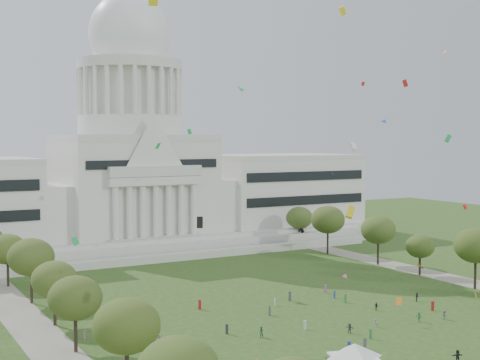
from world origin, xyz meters
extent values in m
plane|color=#2C4B1A|center=(0.00, 0.00, 0.00)|extent=(400.00, 400.00, 0.00)
cube|color=beige|center=(0.00, 115.00, 2.00)|extent=(160.00, 60.00, 4.00)
cube|color=beige|center=(0.00, 82.00, 1.00)|extent=(130.00, 3.00, 2.00)
cube|color=beige|center=(0.00, 90.00, 2.50)|extent=(140.00, 3.00, 5.00)
cube|color=silver|center=(55.00, 114.00, 15.00)|extent=(50.00, 34.00, 22.00)
cube|color=silver|center=(-27.00, 112.00, 12.00)|extent=(12.00, 26.00, 16.00)
cube|color=silver|center=(27.00, 112.00, 12.00)|extent=(12.00, 26.00, 16.00)
cube|color=silver|center=(0.00, 114.00, 18.00)|extent=(44.00, 38.00, 28.00)
cube|color=silver|center=(0.00, 94.00, 21.20)|extent=(28.00, 3.00, 2.40)
cube|color=black|center=(55.00, 96.80, 17.00)|extent=(46.00, 0.40, 11.00)
cylinder|color=silver|center=(0.00, 114.00, 37.40)|extent=(32.00, 32.00, 6.00)
cylinder|color=silver|center=(0.00, 114.00, 47.40)|extent=(28.00, 28.00, 14.00)
cylinder|color=beige|center=(0.00, 114.00, 55.90)|extent=(32.40, 32.40, 3.00)
cylinder|color=silver|center=(0.00, 114.00, 61.40)|extent=(22.00, 22.00, 8.00)
ellipsoid|color=white|center=(0.00, 114.00, 65.40)|extent=(25.00, 25.00, 26.20)
cube|color=gray|center=(-48.00, 30.00, 0.02)|extent=(8.00, 160.00, 0.04)
cube|color=gray|center=(48.00, 30.00, 0.02)|extent=(8.00, 160.00, 0.04)
ellipsoid|color=#3A5016|center=(-44.07, -2.96, 8.97)|extent=(8.86, 8.86, 7.25)
cylinder|color=black|center=(-45.04, 17.30, 2.73)|extent=(0.56, 0.56, 5.47)
ellipsoid|color=#344817|center=(-45.04, 17.30, 8.53)|extent=(8.42, 8.42, 6.89)
cylinder|color=black|center=(44.17, 17.44, 3.10)|extent=(0.56, 0.56, 6.20)
ellipsoid|color=#384D16|center=(44.17, 17.44, 9.68)|extent=(9.55, 9.55, 7.82)
cylinder|color=black|center=(-44.09, 33.92, 2.64)|extent=(0.56, 0.56, 5.27)
ellipsoid|color=#3C4F1B|center=(-44.09, 33.92, 8.23)|extent=(8.12, 8.12, 6.65)
cylinder|color=black|center=(44.40, 34.48, 2.28)|extent=(0.56, 0.56, 4.56)
ellipsoid|color=#314B16|center=(44.40, 34.48, 7.11)|extent=(7.01, 7.01, 5.74)
cylinder|color=black|center=(-44.08, 52.42, 3.02)|extent=(0.56, 0.56, 6.03)
ellipsoid|color=#3A4A1B|center=(-44.08, 52.42, 9.41)|extent=(9.29, 9.29, 7.60)
cylinder|color=black|center=(44.76, 50.04, 2.98)|extent=(0.56, 0.56, 5.97)
ellipsoid|color=#384E1C|center=(44.76, 50.04, 9.31)|extent=(9.19, 9.19, 7.52)
cylinder|color=black|center=(-45.22, 71.01, 2.70)|extent=(0.56, 0.56, 5.41)
ellipsoid|color=#3B4E18|center=(-45.22, 71.01, 8.44)|extent=(8.33, 8.33, 6.81)
cylinder|color=black|center=(43.49, 70.19, 3.19)|extent=(0.56, 0.56, 6.37)
ellipsoid|color=#354618|center=(43.49, 70.19, 9.94)|extent=(9.82, 9.82, 8.03)
cylinder|color=black|center=(45.96, 88.13, 2.73)|extent=(0.56, 0.56, 5.47)
ellipsoid|color=#39511F|center=(45.96, 88.13, 8.53)|extent=(8.42, 8.42, 6.89)
cylinder|color=#4C4C4C|center=(-11.35, -9.43, 1.25)|extent=(0.12, 0.12, 2.50)
cube|color=white|center=(-14.15, -12.22, 2.60)|extent=(7.41, 7.41, 0.20)
pyramid|color=white|center=(-14.15, -12.22, 3.70)|extent=(10.37, 10.37, 2.00)
imported|color=#26262B|center=(24.71, 15.26, 0.89)|extent=(0.94, 1.02, 1.78)
imported|color=#33723F|center=(13.75, 3.68, 0.99)|extent=(1.00, 1.42, 1.98)
imported|color=silver|center=(4.83, 5.01, 0.86)|extent=(0.94, 1.14, 1.71)
imported|color=#4C4C51|center=(-1.60, 4.33, 0.86)|extent=(1.18, 1.71, 1.71)
imported|color=#33723F|center=(-16.04, 9.70, 0.91)|extent=(1.02, 0.80, 1.83)
imported|color=#4C4C51|center=(19.07, 2.60, 0.85)|extent=(0.91, 1.23, 1.71)
imported|color=#26262B|center=(12.62, 13.83, 0.78)|extent=(0.81, 1.04, 1.56)
imported|color=#26262B|center=(2.63, -15.47, 0.97)|extent=(1.93, 1.25, 1.93)
cube|color=#4C4C51|center=(-5.35, -4.00, 0.94)|extent=(0.57, 0.45, 1.88)
cube|color=#994C8C|center=(13.04, 30.70, 0.88)|extent=(0.52, 0.38, 1.76)
cube|color=navy|center=(-30.78, 12.20, 0.83)|extent=(0.30, 0.46, 1.66)
cube|color=#4C4C51|center=(-33.53, 28.25, 0.86)|extent=(0.48, 0.53, 1.72)
cube|color=#B21E1E|center=(-16.78, 31.29, 0.94)|extent=(0.57, 0.57, 1.88)
cube|color=#4C4C51|center=(-35.56, 27.25, 0.80)|extent=(0.49, 0.47, 1.59)
cube|color=#33723F|center=(-0.60, 0.10, 0.79)|extent=(0.34, 0.47, 1.58)
cube|color=#33723F|center=(11.24, 21.62, 0.88)|extent=(0.54, 0.44, 1.75)
cube|color=navy|center=(11.75, 25.84, 0.78)|extent=(0.37, 0.47, 1.57)
cube|color=#B21E1E|center=(21.82, 8.20, 0.93)|extent=(0.44, 0.56, 1.85)
cube|color=#4C4C51|center=(-7.34, 20.81, 0.91)|extent=(0.55, 0.56, 1.82)
cube|color=navy|center=(-8.34, -3.87, 0.88)|extent=(0.48, 0.31, 1.76)
cube|color=#26262B|center=(-20.08, 14.16, 0.85)|extent=(0.30, 0.46, 1.69)
cube|color=silver|center=(-2.45, 26.68, 0.73)|extent=(0.41, 0.45, 1.45)
cube|color=#4C4C51|center=(2.36, 28.49, 0.97)|extent=(0.58, 0.59, 1.93)
cube|color=silver|center=(-7.04, 9.83, 0.83)|extent=(0.46, 0.52, 1.65)
cube|color=#B21E1E|center=(-33.94, 9.81, 0.76)|extent=(0.48, 0.44, 1.53)
cube|color=#994C8C|center=(-32.27, 14.28, 0.82)|extent=(0.42, 0.51, 1.64)
cube|color=#994C8C|center=(-42.00, 22.90, 0.78)|extent=(0.38, 0.47, 1.55)
camera|label=1|loc=(-73.16, -83.76, 32.85)|focal=50.00mm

